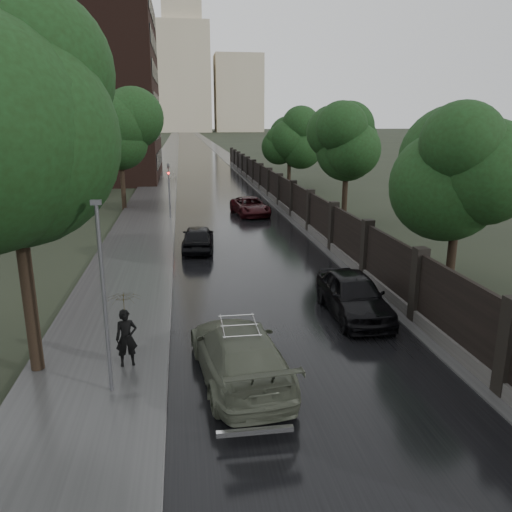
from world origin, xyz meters
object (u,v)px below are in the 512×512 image
object	(u,v)px
tree_left_near	(9,140)
tree_right_a	(461,171)
pedestrian_umbrella	(124,308)
volga_sedan	(240,353)
car_right_near	(353,295)
hatchback_left	(198,238)
tree_right_b	(347,151)
traffic_light	(169,187)
car_right_far	(250,206)
tree_left_far	(120,142)
lamp_post	(104,299)
tree_right_c	(290,140)

from	to	relation	value
tree_left_near	tree_right_a	xyz separation A→B (m)	(15.10, 5.00, -1.47)
tree_right_a	pedestrian_umbrella	world-z (taller)	tree_right_a
volga_sedan	car_right_near	xyz separation A→B (m)	(4.61, 4.02, 0.02)
hatchback_left	tree_left_near	bearing A→B (deg)	73.70
tree_left_near	tree_right_b	world-z (taller)	tree_left_near
tree_right_b	traffic_light	world-z (taller)	tree_right_b
tree_right_b	car_right_far	xyz separation A→B (m)	(-5.90, 4.17, -4.28)
tree_left_far	tree_right_a	world-z (taller)	tree_left_far
lamp_post	tree_right_a	bearing A→B (deg)	26.74
tree_right_a	car_right_far	size ratio (longest dim) A/B	1.45
volga_sedan	traffic_light	bearing A→B (deg)	-90.43
hatchback_left	car_right_far	size ratio (longest dim) A/B	0.86
tree_right_a	car_right_far	distance (m)	19.58
tree_right_c	pedestrian_umbrella	xyz separation A→B (m)	(-12.61, -37.14, -3.07)
tree_right_a	tree_right_b	xyz separation A→B (m)	(0.00, 14.00, 0.00)
pedestrian_umbrella	tree_right_a	bearing A→B (deg)	12.10
tree_left_far	traffic_light	size ratio (longest dim) A/B	1.85
tree_right_b	traffic_light	size ratio (longest dim) A/B	1.75
car_right_near	pedestrian_umbrella	world-z (taller)	pedestrian_umbrella
tree_right_b	pedestrian_umbrella	bearing A→B (deg)	-123.38
tree_right_b	volga_sedan	xyz separation A→B (m)	(-9.53, -20.15, -4.17)
tree_left_near	pedestrian_umbrella	bearing A→B (deg)	-3.16
hatchback_left	pedestrian_umbrella	xyz separation A→B (m)	(-2.47, -13.35, 1.18)
tree_right_b	hatchback_left	distance (m)	12.43
car_right_near	car_right_far	world-z (taller)	car_right_near
tree_right_a	tree_right_b	size ratio (longest dim) A/B	1.00
tree_right_b	lamp_post	xyz separation A→B (m)	(-12.90, -20.50, -2.28)
tree_right_a	volga_sedan	bearing A→B (deg)	-147.16
car_right_far	tree_left_far	bearing A→B (deg)	150.70
tree_left_near	volga_sedan	size ratio (longest dim) A/B	1.71
traffic_light	car_right_near	bearing A→B (deg)	-70.21
tree_left_far	hatchback_left	xyz separation A→B (m)	(5.35, -13.79, -4.54)
tree_left_far	car_right_near	bearing A→B (deg)	-66.33
lamp_post	traffic_light	xyz separation A→B (m)	(1.10, 23.49, -0.27)
tree_left_far	tree_right_c	size ratio (longest dim) A/B	1.05
traffic_light	hatchback_left	bearing A→B (deg)	-79.33
tree_left_far	tree_right_a	distance (m)	26.91
traffic_light	pedestrian_umbrella	bearing A→B (deg)	-92.10
tree_left_near	lamp_post	size ratio (longest dim) A/B	1.79
tree_left_near	tree_right_a	bearing A→B (deg)	18.32
tree_left_near	tree_left_far	world-z (taller)	tree_left_near
lamp_post	volga_sedan	size ratio (longest dim) A/B	0.95
tree_right_b	car_right_near	bearing A→B (deg)	-106.95
hatchback_left	car_right_near	distance (m)	11.60
tree_left_far	tree_right_a	xyz separation A→B (m)	(15.50, -22.00, -0.29)
tree_right_b	pedestrian_umbrella	size ratio (longest dim) A/B	2.71
tree_right_c	tree_left_near	bearing A→B (deg)	-112.20
tree_left_near	tree_right_b	distance (m)	24.31
tree_left_near	car_right_far	xyz separation A→B (m)	(9.20, 23.17, -5.75)
car_right_near	car_right_far	size ratio (longest dim) A/B	0.97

